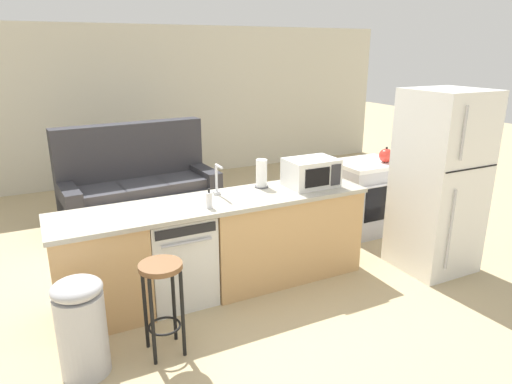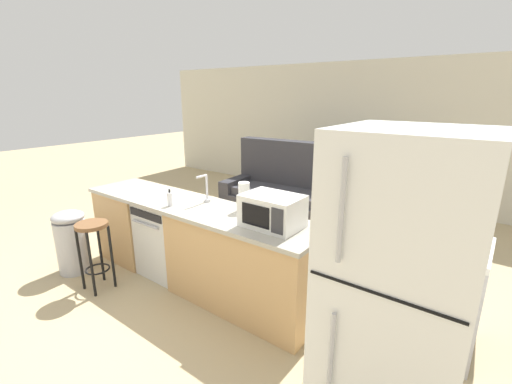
{
  "view_description": "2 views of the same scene",
  "coord_description": "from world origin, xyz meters",
  "px_view_note": "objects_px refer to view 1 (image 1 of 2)",
  "views": [
    {
      "loc": [
        -1.3,
        -3.68,
        2.22
      ],
      "look_at": [
        0.62,
        0.14,
        0.87
      ],
      "focal_mm": 32.0,
      "sensor_mm": 36.0,
      "label": 1
    },
    {
      "loc": [
        2.71,
        -2.29,
        2.0
      ],
      "look_at": [
        0.71,
        0.37,
        1.05
      ],
      "focal_mm": 24.0,
      "sensor_mm": 36.0,
      "label": 2
    }
  ],
  "objects_px": {
    "refrigerator": "(439,182)",
    "kettle": "(386,155)",
    "stove_range": "(365,197)",
    "bar_stool": "(162,289)",
    "paper_towel_roll": "(262,174)",
    "dishwasher": "(178,257)",
    "couch": "(138,190)",
    "soap_bottle": "(209,200)",
    "microwave": "(311,172)",
    "trash_bin": "(81,326)"
  },
  "relations": [
    {
      "from": "dishwasher",
      "to": "kettle",
      "type": "height_order",
      "value": "kettle"
    },
    {
      "from": "dishwasher",
      "to": "stove_range",
      "type": "bearing_deg",
      "value": 11.91
    },
    {
      "from": "stove_range",
      "to": "microwave",
      "type": "height_order",
      "value": "microwave"
    },
    {
      "from": "stove_range",
      "to": "trash_bin",
      "type": "xyz_separation_m",
      "value": [
        -3.51,
        -1.23,
        -0.07
      ]
    },
    {
      "from": "soap_bottle",
      "to": "couch",
      "type": "xyz_separation_m",
      "value": [
        -0.09,
        2.46,
        -0.58
      ]
    },
    {
      "from": "refrigerator",
      "to": "dishwasher",
      "type": "bearing_deg",
      "value": 168.07
    },
    {
      "from": "paper_towel_roll",
      "to": "couch",
      "type": "xyz_separation_m",
      "value": [
        -0.78,
        2.11,
        -0.64
      ]
    },
    {
      "from": "stove_range",
      "to": "refrigerator",
      "type": "bearing_deg",
      "value": -90.01
    },
    {
      "from": "stove_range",
      "to": "refrigerator",
      "type": "height_order",
      "value": "refrigerator"
    },
    {
      "from": "stove_range",
      "to": "trash_bin",
      "type": "bearing_deg",
      "value": -160.68
    },
    {
      "from": "soap_bottle",
      "to": "couch",
      "type": "distance_m",
      "value": 2.53
    },
    {
      "from": "stove_range",
      "to": "couch",
      "type": "distance_m",
      "value": 2.99
    },
    {
      "from": "stove_range",
      "to": "microwave",
      "type": "bearing_deg",
      "value": -155.2
    },
    {
      "from": "refrigerator",
      "to": "microwave",
      "type": "distance_m",
      "value": 1.31
    },
    {
      "from": "couch",
      "to": "kettle",
      "type": "bearing_deg",
      "value": -35.67
    },
    {
      "from": "soap_bottle",
      "to": "kettle",
      "type": "distance_m",
      "value": 2.58
    },
    {
      "from": "bar_stool",
      "to": "stove_range",
      "type": "bearing_deg",
      "value": 23.18
    },
    {
      "from": "stove_range",
      "to": "bar_stool",
      "type": "bearing_deg",
      "value": -156.82
    },
    {
      "from": "stove_range",
      "to": "soap_bottle",
      "type": "xyz_separation_m",
      "value": [
        -2.34,
        -0.71,
        0.52
      ]
    },
    {
      "from": "microwave",
      "to": "soap_bottle",
      "type": "relative_size",
      "value": 2.84
    },
    {
      "from": "stove_range",
      "to": "kettle",
      "type": "bearing_deg",
      "value": -36.68
    },
    {
      "from": "paper_towel_roll",
      "to": "soap_bottle",
      "type": "height_order",
      "value": "paper_towel_roll"
    },
    {
      "from": "dishwasher",
      "to": "bar_stool",
      "type": "distance_m",
      "value": 0.79
    },
    {
      "from": "bar_stool",
      "to": "trash_bin",
      "type": "distance_m",
      "value": 0.6
    },
    {
      "from": "refrigerator",
      "to": "couch",
      "type": "relative_size",
      "value": 0.9
    },
    {
      "from": "soap_bottle",
      "to": "trash_bin",
      "type": "xyz_separation_m",
      "value": [
        -1.17,
        -0.52,
        -0.59
      ]
    },
    {
      "from": "refrigerator",
      "to": "couch",
      "type": "bearing_deg",
      "value": 130.59
    },
    {
      "from": "stove_range",
      "to": "soap_bottle",
      "type": "bearing_deg",
      "value": -163.03
    },
    {
      "from": "refrigerator",
      "to": "soap_bottle",
      "type": "height_order",
      "value": "refrigerator"
    },
    {
      "from": "dishwasher",
      "to": "paper_towel_roll",
      "type": "bearing_deg",
      "value": 10.94
    },
    {
      "from": "stove_range",
      "to": "kettle",
      "type": "distance_m",
      "value": 0.57
    },
    {
      "from": "refrigerator",
      "to": "kettle",
      "type": "distance_m",
      "value": 0.99
    },
    {
      "from": "trash_bin",
      "to": "dishwasher",
      "type": "bearing_deg",
      "value": 36.91
    },
    {
      "from": "bar_stool",
      "to": "microwave",
      "type": "bearing_deg",
      "value": 22.05
    },
    {
      "from": "refrigerator",
      "to": "couch",
      "type": "distance_m",
      "value": 3.78
    },
    {
      "from": "stove_range",
      "to": "couch",
      "type": "xyz_separation_m",
      "value": [
        -2.43,
        1.74,
        -0.06
      ]
    },
    {
      "from": "paper_towel_roll",
      "to": "kettle",
      "type": "height_order",
      "value": "paper_towel_roll"
    },
    {
      "from": "refrigerator",
      "to": "couch",
      "type": "xyz_separation_m",
      "value": [
        -2.43,
        2.84,
        -0.53
      ]
    },
    {
      "from": "paper_towel_roll",
      "to": "bar_stool",
      "type": "bearing_deg",
      "value": -145.2
    },
    {
      "from": "bar_stool",
      "to": "paper_towel_roll",
      "type": "bearing_deg",
      "value": 34.8
    },
    {
      "from": "microwave",
      "to": "kettle",
      "type": "bearing_deg",
      "value": 17.34
    },
    {
      "from": "dishwasher",
      "to": "bar_stool",
      "type": "height_order",
      "value": "dishwasher"
    },
    {
      "from": "dishwasher",
      "to": "trash_bin",
      "type": "xyz_separation_m",
      "value": [
        -0.91,
        -0.68,
        -0.04
      ]
    },
    {
      "from": "dishwasher",
      "to": "stove_range",
      "type": "distance_m",
      "value": 2.66
    },
    {
      "from": "refrigerator",
      "to": "microwave",
      "type": "relative_size",
      "value": 3.71
    },
    {
      "from": "microwave",
      "to": "paper_towel_roll",
      "type": "distance_m",
      "value": 0.5
    },
    {
      "from": "paper_towel_roll",
      "to": "kettle",
      "type": "xyz_separation_m",
      "value": [
        1.82,
        0.24,
        -0.05
      ]
    },
    {
      "from": "stove_range",
      "to": "trash_bin",
      "type": "relative_size",
      "value": 1.22
    },
    {
      "from": "stove_range",
      "to": "bar_stool",
      "type": "distance_m",
      "value": 3.19
    },
    {
      "from": "dishwasher",
      "to": "refrigerator",
      "type": "bearing_deg",
      "value": -11.93
    }
  ]
}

